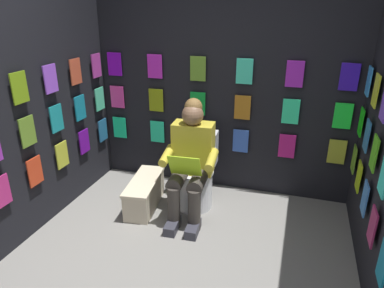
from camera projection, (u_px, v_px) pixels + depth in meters
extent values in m
cube|color=black|center=(222.00, 100.00, 3.86)|extent=(2.97, 0.10, 2.06)
cube|color=#1AEA91|center=(120.00, 128.00, 4.30)|extent=(0.17, 0.01, 0.26)
cube|color=#1FD799|center=(157.00, 132.00, 4.16)|extent=(0.17, 0.01, 0.26)
cube|color=purple|center=(197.00, 136.00, 4.02)|extent=(0.17, 0.01, 0.26)
cube|color=blue|center=(241.00, 141.00, 3.88)|extent=(0.17, 0.01, 0.26)
cube|color=#B81775|center=(287.00, 146.00, 3.74)|extent=(0.17, 0.01, 0.26)
cube|color=#A6A82E|center=(337.00, 152.00, 3.60)|extent=(0.17, 0.01, 0.26)
cube|color=#EC3A9E|center=(117.00, 97.00, 4.15)|extent=(0.17, 0.01, 0.26)
cube|color=olive|center=(156.00, 100.00, 4.01)|extent=(0.17, 0.01, 0.26)
cube|color=#0E9330|center=(198.00, 104.00, 3.87)|extent=(0.17, 0.01, 0.26)
cube|color=#AC6A1A|center=(242.00, 108.00, 3.73)|extent=(0.17, 0.01, 0.26)
cube|color=#2AF09E|center=(291.00, 112.00, 3.59)|extent=(0.17, 0.01, 0.26)
cube|color=#1CEC38|center=(343.00, 116.00, 3.45)|extent=(0.17, 0.01, 0.26)
cube|color=#780FBD|center=(115.00, 64.00, 4.01)|extent=(0.17, 0.01, 0.26)
cube|color=#C025BF|center=(155.00, 66.00, 3.87)|extent=(0.17, 0.01, 0.26)
cube|color=olive|center=(198.00, 69.00, 3.73)|extent=(0.17, 0.01, 0.26)
cube|color=#3ADAB4|center=(244.00, 71.00, 3.59)|extent=(0.17, 0.01, 0.26)
cube|color=purple|center=(295.00, 74.00, 3.45)|extent=(0.17, 0.01, 0.26)
cube|color=#3314B5|center=(349.00, 77.00, 3.31)|extent=(0.17, 0.01, 0.26)
cube|color=#69A228|center=(354.00, 159.00, 3.43)|extent=(0.01, 0.17, 0.26)
cube|color=#B2DA1A|center=(359.00, 177.00, 3.08)|extent=(0.01, 0.17, 0.26)
cube|color=#4588DB|center=(365.00, 198.00, 2.74)|extent=(0.01, 0.17, 0.26)
cube|color=#9B2458|center=(372.00, 226.00, 2.39)|extent=(0.01, 0.17, 0.26)
cube|color=#0C7092|center=(383.00, 264.00, 2.05)|extent=(0.01, 0.17, 0.26)
cube|color=#19CB16|center=(361.00, 122.00, 3.28)|extent=(0.01, 0.17, 0.26)
cube|color=teal|center=(367.00, 136.00, 2.94)|extent=(0.01, 0.17, 0.26)
cube|color=#4EB71D|center=(374.00, 153.00, 2.59)|extent=(0.01, 0.17, 0.26)
cube|color=#38E7D3|center=(384.00, 176.00, 2.25)|extent=(0.01, 0.17, 0.26)
cube|color=#379AE8|center=(369.00, 81.00, 3.14)|extent=(0.01, 0.17, 0.26)
cube|color=#C3CF28|center=(376.00, 91.00, 2.79)|extent=(0.01, 0.17, 0.26)
cube|color=black|center=(48.00, 113.00, 3.38)|extent=(0.10, 1.92, 2.06)
cube|color=#BC2873|center=(1.00, 192.00, 2.83)|extent=(0.01, 0.17, 0.26)
cube|color=red|center=(35.00, 171.00, 3.18)|extent=(0.01, 0.17, 0.26)
cube|color=gold|center=(62.00, 155.00, 3.52)|extent=(0.01, 0.17, 0.26)
cube|color=#66119B|center=(84.00, 141.00, 3.86)|extent=(0.01, 0.17, 0.26)
cube|color=#225D8E|center=(103.00, 130.00, 4.21)|extent=(0.01, 0.17, 0.26)
cube|color=olive|center=(28.00, 132.00, 3.03)|extent=(0.01, 0.17, 0.26)
cube|color=teal|center=(57.00, 119.00, 3.38)|extent=(0.01, 0.17, 0.26)
cube|color=teal|center=(80.00, 108.00, 3.72)|extent=(0.01, 0.17, 0.26)
cube|color=#48D39C|center=(100.00, 99.00, 4.07)|extent=(0.01, 0.17, 0.26)
cube|color=olive|center=(19.00, 88.00, 2.89)|extent=(0.01, 0.17, 0.26)
cube|color=#964DE1|center=(50.00, 79.00, 3.23)|extent=(0.01, 0.17, 0.26)
cube|color=#C64F32|center=(76.00, 72.00, 3.58)|extent=(0.01, 0.17, 0.26)
cube|color=#B03997|center=(96.00, 66.00, 3.92)|extent=(0.01, 0.17, 0.26)
cylinder|color=white|center=(194.00, 189.00, 3.69)|extent=(0.38, 0.38, 0.40)
cylinder|color=white|center=(194.00, 171.00, 3.61)|extent=(0.41, 0.41, 0.02)
cube|color=white|center=(200.00, 147.00, 3.78)|extent=(0.39, 0.21, 0.36)
cylinder|color=white|center=(198.00, 150.00, 3.70)|extent=(0.39, 0.10, 0.39)
cube|color=gold|center=(193.00, 148.00, 3.48)|extent=(0.41, 0.25, 0.52)
sphere|color=brown|center=(193.00, 115.00, 3.32)|extent=(0.21, 0.21, 0.21)
sphere|color=olive|center=(193.00, 107.00, 3.32)|extent=(0.17, 0.17, 0.17)
cylinder|color=#38332D|center=(199.00, 180.00, 3.37)|extent=(0.18, 0.41, 0.15)
cylinder|color=#38332D|center=(179.00, 178.00, 3.41)|extent=(0.18, 0.41, 0.15)
cylinder|color=#38332D|center=(194.00, 210.00, 3.29)|extent=(0.12, 0.12, 0.42)
cylinder|color=#38332D|center=(174.00, 207.00, 3.34)|extent=(0.12, 0.12, 0.42)
cube|color=#33333D|center=(193.00, 229.00, 3.30)|extent=(0.13, 0.27, 0.09)
cube|color=#33333D|center=(172.00, 226.00, 3.35)|extent=(0.13, 0.27, 0.09)
cylinder|color=gold|center=(212.00, 160.00, 3.28)|extent=(0.11, 0.31, 0.13)
cylinder|color=gold|center=(167.00, 155.00, 3.38)|extent=(0.11, 0.31, 0.13)
cube|color=#A6D71E|center=(185.00, 166.00, 3.19)|extent=(0.31, 0.15, 0.23)
cube|color=beige|center=(145.00, 194.00, 3.71)|extent=(0.34, 0.71, 0.28)
cube|color=beige|center=(144.00, 181.00, 3.65)|extent=(0.36, 0.74, 0.03)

